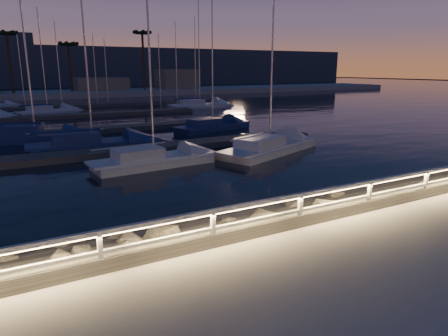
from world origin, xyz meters
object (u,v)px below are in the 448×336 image
(sailboat_f, at_px, (33,136))
(guard_rail, at_px, (347,193))
(sailboat_c, at_px, (89,144))
(sailboat_g, at_px, (211,125))
(sailboat_l, at_px, (198,105))
(sailboat_b, at_px, (151,159))
(sailboat_d, at_px, (268,146))
(sailboat_k, at_px, (46,111))

(sailboat_f, bearing_deg, guard_rail, -50.44)
(sailboat_c, bearing_deg, sailboat_f, 123.70)
(sailboat_g, bearing_deg, sailboat_l, 53.14)
(sailboat_b, bearing_deg, sailboat_l, 55.57)
(sailboat_d, relative_size, sailboat_f, 1.08)
(guard_rail, xyz_separation_m, sailboat_k, (-5.34, 42.74, -0.98))
(guard_rail, xyz_separation_m, sailboat_c, (-4.86, 18.41, -0.94))
(sailboat_b, height_order, sailboat_k, sailboat_b)
(sailboat_b, bearing_deg, sailboat_c, 103.35)
(sailboat_c, xyz_separation_m, sailboat_l, (18.80, 23.08, -0.01))
(sailboat_d, relative_size, sailboat_l, 1.00)
(sailboat_g, bearing_deg, sailboat_d, -111.58)
(sailboat_f, xyz_separation_m, sailboat_l, (21.93, 17.96, -0.02))
(guard_rail, distance_m, sailboat_f, 24.88)
(sailboat_d, xyz_separation_m, sailboat_l, (8.82, 29.58, 0.00))
(sailboat_d, relative_size, sailboat_g, 1.13)
(sailboat_g, bearing_deg, guard_rail, -120.79)
(sailboat_g, relative_size, sailboat_l, 0.88)
(guard_rail, bearing_deg, sailboat_g, 74.28)
(sailboat_d, height_order, sailboat_l, sailboat_l)
(sailboat_f, height_order, sailboat_l, sailboat_l)
(sailboat_f, distance_m, sailboat_l, 28.35)
(sailboat_b, distance_m, sailboat_l, 33.89)
(sailboat_f, height_order, sailboat_k, sailboat_f)
(sailboat_d, bearing_deg, sailboat_l, 51.43)
(sailboat_l, bearing_deg, guard_rail, -106.69)
(sailboat_d, bearing_deg, sailboat_g, 61.52)
(sailboat_f, distance_m, sailboat_k, 19.38)
(sailboat_b, height_order, sailboat_d, sailboat_d)
(guard_rail, distance_m, sailboat_k, 43.08)
(sailboat_b, bearing_deg, sailboat_k, 89.87)
(sailboat_d, height_order, sailboat_k, sailboat_d)
(sailboat_b, relative_size, sailboat_l, 0.84)
(sailboat_g, distance_m, sailboat_l, 20.53)
(sailboat_g, bearing_deg, sailboat_k, 104.79)
(sailboat_b, bearing_deg, sailboat_f, 109.52)
(guard_rail, relative_size, sailboat_f, 3.28)
(sailboat_b, relative_size, sailboat_d, 0.84)
(sailboat_d, bearing_deg, guard_rail, -135.20)
(sailboat_b, distance_m, sailboat_k, 30.86)
(guard_rail, relative_size, sailboat_c, 3.15)
(sailboat_g, relative_size, sailboat_k, 1.06)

